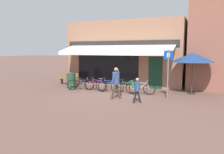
# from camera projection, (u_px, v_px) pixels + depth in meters

# --- Properties ---
(ground_plane) EXTENTS (160.00, 160.00, 0.00)m
(ground_plane) POSITION_uv_depth(u_px,v_px,m) (114.00, 95.00, 12.40)
(ground_plane) COLOR brown
(shop_front) EXTENTS (8.49, 4.78, 4.63)m
(shop_front) POSITION_uv_depth(u_px,v_px,m) (126.00, 53.00, 16.52)
(shop_front) COLOR #9E7056
(shop_front) RESTS_ON ground_plane
(bike_rack_rail) EXTENTS (4.51, 0.04, 0.57)m
(bike_rack_rail) POSITION_uv_depth(u_px,v_px,m) (112.00, 84.00, 13.36)
(bike_rack_rail) COLOR #47494F
(bike_rack_rail) RESTS_ON ground_plane
(bicycle_black) EXTENTS (1.61, 0.85, 0.81)m
(bicycle_black) POSITION_uv_depth(u_px,v_px,m) (81.00, 84.00, 13.94)
(bicycle_black) COLOR black
(bicycle_black) RESTS_ON ground_plane
(bicycle_purple) EXTENTS (1.74, 0.56, 0.84)m
(bicycle_purple) POSITION_uv_depth(u_px,v_px,m) (96.00, 85.00, 13.62)
(bicycle_purple) COLOR black
(bicycle_purple) RESTS_ON ground_plane
(bicycle_blue) EXTENTS (1.77, 0.52, 0.85)m
(bicycle_blue) POSITION_uv_depth(u_px,v_px,m) (108.00, 86.00, 13.22)
(bicycle_blue) COLOR black
(bicycle_blue) RESTS_ON ground_plane
(bicycle_green) EXTENTS (1.69, 0.79, 0.83)m
(bicycle_green) POSITION_uv_depth(u_px,v_px,m) (126.00, 87.00, 12.82)
(bicycle_green) COLOR black
(bicycle_green) RESTS_ON ground_plane
(bicycle_silver) EXTENTS (1.72, 0.52, 0.86)m
(bicycle_silver) POSITION_uv_depth(u_px,v_px,m) (140.00, 88.00, 12.50)
(bicycle_silver) COLOR black
(bicycle_silver) RESTS_ON ground_plane
(pedestrian_adult) EXTENTS (0.54, 0.67, 1.65)m
(pedestrian_adult) POSITION_uv_depth(u_px,v_px,m) (116.00, 80.00, 11.26)
(pedestrian_adult) COLOR #47382D
(pedestrian_adult) RESTS_ON ground_plane
(pedestrian_child) EXTENTS (0.46, 0.39, 1.22)m
(pedestrian_child) POSITION_uv_depth(u_px,v_px,m) (137.00, 87.00, 10.42)
(pedestrian_child) COLOR black
(pedestrian_child) RESTS_ON ground_plane
(litter_bin) EXTENTS (0.59, 0.59, 1.10)m
(litter_bin) POSITION_uv_depth(u_px,v_px,m) (71.00, 80.00, 14.55)
(litter_bin) COLOR #23472D
(litter_bin) RESTS_ON ground_plane
(parking_sign) EXTENTS (0.44, 0.07, 2.57)m
(parking_sign) POSITION_uv_depth(u_px,v_px,m) (168.00, 69.00, 11.08)
(parking_sign) COLOR slate
(parking_sign) RESTS_ON ground_plane
(cafe_parasol) EXTENTS (2.44, 2.44, 2.39)m
(cafe_parasol) POSITION_uv_depth(u_px,v_px,m) (193.00, 58.00, 12.49)
(cafe_parasol) COLOR #4C3D2D
(cafe_parasol) RESTS_ON ground_plane
(park_bench) EXTENTS (1.63, 0.57, 0.87)m
(park_bench) POSITION_uv_depth(u_px,v_px,m) (69.00, 78.00, 16.13)
(park_bench) COLOR brown
(park_bench) RESTS_ON ground_plane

